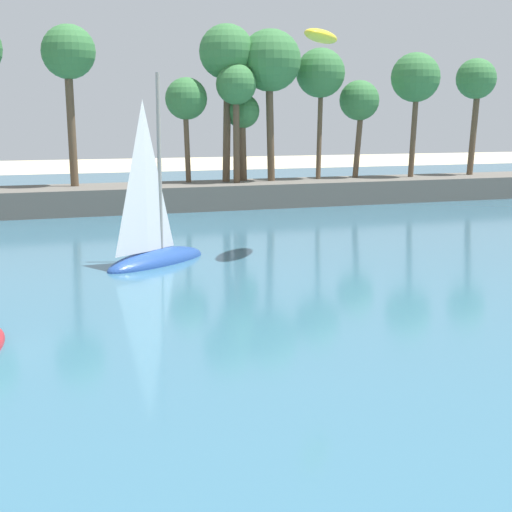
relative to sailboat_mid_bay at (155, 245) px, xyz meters
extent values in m
cube|color=#386B84|center=(-5.73, 16.67, -0.84)|extent=(220.00, 88.81, 0.06)
cylinder|color=brown|center=(32.59, 21.78, 4.89)|extent=(0.92, 0.58, 7.94)
sphere|color=#38753D|center=(32.59, 21.78, 8.85)|extent=(3.33, 3.33, 3.33)
cylinder|color=brown|center=(-0.47, 22.01, 5.50)|extent=(0.72, 0.63, 9.17)
sphere|color=#38753D|center=(-0.47, 22.01, 10.08)|extent=(3.70, 3.70, 3.70)
cylinder|color=brown|center=(18.59, 22.26, 5.00)|extent=(0.76, 0.86, 8.16)
sphere|color=#38753D|center=(18.59, 22.26, 9.07)|extent=(3.79, 3.79, 3.79)
cylinder|color=brown|center=(12.22, 22.31, 3.54)|extent=(0.78, 0.80, 5.26)
sphere|color=#38753D|center=(12.22, 22.31, 6.15)|extent=(2.58, 2.58, 2.58)
cylinder|color=brown|center=(10.92, 22.07, 5.67)|extent=(0.82, 0.73, 9.50)
sphere|color=#38753D|center=(10.92, 22.07, 10.41)|extent=(4.03, 4.03, 4.03)
cylinder|color=brown|center=(7.85, 22.24, 3.98)|extent=(0.65, 0.68, 6.12)
sphere|color=#38753D|center=(7.85, 22.24, 7.03)|extent=(3.06, 3.06, 3.06)
cylinder|color=brown|center=(14.11, 21.46, 5.38)|extent=(0.90, 0.85, 8.94)
sphere|color=#38753D|center=(14.11, 21.46, 9.84)|extent=(4.58, 4.58, 4.58)
cylinder|color=brown|center=(21.99, 22.21, 3.97)|extent=(0.80, 0.65, 6.12)
sphere|color=#38753D|center=(21.99, 22.21, 7.02)|extent=(3.14, 3.14, 3.14)
cylinder|color=brown|center=(26.49, 21.31, 4.88)|extent=(0.60, 0.71, 7.92)
sphere|color=#38753D|center=(26.49, 21.31, 8.83)|extent=(3.90, 3.90, 3.90)
cylinder|color=brown|center=(11.19, 20.79, 4.48)|extent=(0.48, 0.54, 7.11)
sphere|color=#38753D|center=(11.19, 20.79, 8.04)|extent=(2.94, 2.94, 2.94)
ellipsoid|color=#234793|center=(0.11, 0.08, -0.81)|extent=(6.09, 5.20, 1.24)
cylinder|color=gray|center=(0.36, 0.27, 3.69)|extent=(0.19, 0.19, 7.76)
pyramid|color=white|center=(-0.49, -0.36, 3.11)|extent=(2.35, 1.82, 6.60)
ellipsoid|color=yellow|center=(7.86, -0.43, 9.29)|extent=(3.50, 4.07, 0.75)
camera|label=1|loc=(-8.09, -34.14, 5.57)|focal=55.37mm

